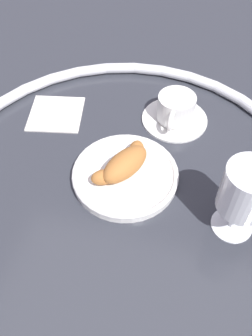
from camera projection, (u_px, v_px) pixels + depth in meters
ground_plane at (123, 184)px, 0.66m from camera, size 2.20×2.20×0.00m
table_chrome_rim at (123, 180)px, 0.65m from camera, size 0.69×0.69×0.02m
pastry_plate at (126, 175)px, 0.66m from camera, size 0.19×0.19×0.02m
croissant_large at (125, 164)px, 0.64m from camera, size 0.12×0.10×0.04m
coffee_cup_near at (176, 111)px, 0.74m from camera, size 0.14×0.14×0.06m
juice_glass_left at (245, 193)px, 0.53m from camera, size 0.08×0.08×0.14m
folded_napkin at (56, 113)px, 0.77m from camera, size 0.13×0.13×0.01m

